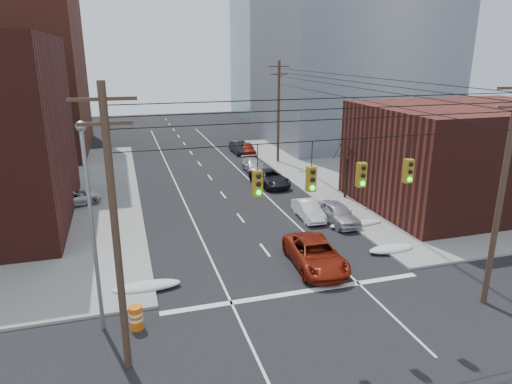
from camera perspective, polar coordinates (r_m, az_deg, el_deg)
ground at (r=19.30m, az=12.79°, el=-21.36°), size 160.00×160.00×0.00m
sidewalk_ne at (r=54.39m, az=24.09°, el=3.10°), size 40.00×40.00×0.15m
building_brick_far at (r=88.97m, az=-28.79°, el=11.30°), size 22.00×18.00×12.00m
building_office at (r=64.35m, az=11.77°, el=17.35°), size 22.00×20.00×25.00m
building_glass at (r=88.89m, az=4.74°, el=16.52°), size 20.00×18.00×22.00m
building_storefront at (r=39.69m, az=24.91°, el=4.08°), size 16.00×12.00×8.00m
utility_pole_left at (r=17.07m, az=-17.17°, el=-4.60°), size 2.20×0.28×11.00m
utility_pole_right at (r=23.73m, az=28.36°, el=0.14°), size 2.20×0.28×11.00m
utility_pole_far at (r=50.12m, az=2.84°, el=10.13°), size 2.20×0.28×11.00m
traffic_signals at (r=18.45m, az=10.07°, el=2.07°), size 17.00×0.42×2.02m
street_light at (r=20.02m, az=-19.98°, el=-2.40°), size 0.44×0.44×9.32m
bare_tree at (r=38.54m, az=11.19°, el=2.45°), size 2.09×2.20×4.93m
snow_nw at (r=24.85m, az=-13.48°, el=-11.39°), size 3.50×1.08×0.42m
snow_ne at (r=29.61m, az=16.54°, el=-6.84°), size 3.00×1.08×0.42m
snow_east_far at (r=33.15m, az=12.37°, el=-3.90°), size 4.00×1.08×0.42m
red_pickup at (r=26.56m, az=7.42°, el=-7.71°), size 2.96×5.79×1.56m
parked_car_a at (r=33.35m, az=10.09°, el=-2.61°), size 2.17×4.60×1.52m
parked_car_b at (r=34.00m, az=6.56°, el=-2.25°), size 1.56×4.06×1.32m
parked_car_c at (r=42.13m, az=1.74°, el=1.77°), size 3.03×5.45×1.44m
parked_car_d at (r=47.05m, az=-0.28°, el=3.35°), size 1.96×4.62×1.33m
parked_car_e at (r=55.26m, az=-1.11°, el=5.46°), size 1.94×4.20×1.39m
parked_car_f at (r=55.91m, az=-2.16°, el=5.61°), size 1.61×4.37×1.43m
lot_car_a at (r=34.72m, az=-28.20°, el=-3.50°), size 4.53×3.09×1.41m
lot_car_b at (r=39.01m, az=-22.02°, el=-0.69°), size 4.91×3.35×1.25m
lot_car_c at (r=38.26m, az=-28.34°, el=-1.78°), size 5.04×3.37×1.36m
construction_barrel at (r=21.71m, az=-14.77°, el=-14.90°), size 0.66×0.66×1.10m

